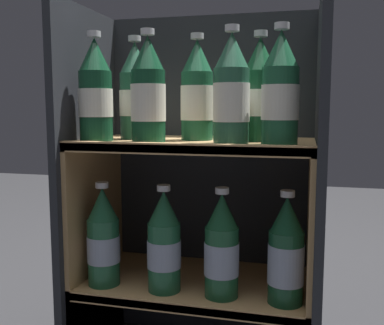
# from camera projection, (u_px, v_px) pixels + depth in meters

# --- Properties ---
(fridge_back_wall) EXTENTS (0.61, 0.02, 0.92)m
(fridge_back_wall) POSITION_uv_depth(u_px,v_px,m) (211.00, 180.00, 1.29)
(fridge_back_wall) COLOR #23262B
(fridge_back_wall) RESTS_ON ground_plane
(fridge_side_left) EXTENTS (0.02, 0.36, 0.92)m
(fridge_side_left) POSITION_uv_depth(u_px,v_px,m) (90.00, 186.00, 1.20)
(fridge_side_left) COLOR #23262B
(fridge_side_left) RESTS_ON ground_plane
(fridge_side_right) EXTENTS (0.02, 0.36, 0.92)m
(fridge_side_right) POSITION_uv_depth(u_px,v_px,m) (318.00, 197.00, 1.06)
(fridge_side_right) COLOR #23262B
(fridge_side_right) RESTS_ON ground_plane
(shelf_lower) EXTENTS (0.57, 0.32, 0.23)m
(shelf_lower) POSITION_uv_depth(u_px,v_px,m) (196.00, 297.00, 1.15)
(shelf_lower) COLOR tan
(shelf_lower) RESTS_ON ground_plane
(shelf_upper) EXTENTS (0.57, 0.32, 0.59)m
(shelf_upper) POSITION_uv_depth(u_px,v_px,m) (196.00, 208.00, 1.13)
(shelf_upper) COLOR tan
(shelf_upper) RESTS_ON ground_plane
(bottle_upper_front_0) EXTENTS (0.08, 0.08, 0.26)m
(bottle_upper_front_0) POSITION_uv_depth(u_px,v_px,m) (96.00, 93.00, 1.07)
(bottle_upper_front_0) COLOR #144228
(bottle_upper_front_0) RESTS_ON shelf_upper
(bottle_upper_front_1) EXTENTS (0.08, 0.08, 0.26)m
(bottle_upper_front_1) POSITION_uv_depth(u_px,v_px,m) (148.00, 93.00, 1.04)
(bottle_upper_front_1) COLOR #144228
(bottle_upper_front_1) RESTS_ON shelf_upper
(bottle_upper_front_2) EXTENTS (0.08, 0.08, 0.26)m
(bottle_upper_front_2) POSITION_uv_depth(u_px,v_px,m) (231.00, 93.00, 0.99)
(bottle_upper_front_2) COLOR #285B42
(bottle_upper_front_2) RESTS_ON shelf_upper
(bottle_upper_front_3) EXTENTS (0.08, 0.08, 0.26)m
(bottle_upper_front_3) POSITION_uv_depth(u_px,v_px,m) (280.00, 92.00, 0.97)
(bottle_upper_front_3) COLOR #1E5638
(bottle_upper_front_3) RESTS_ON shelf_upper
(bottle_upper_back_0) EXTENTS (0.08, 0.08, 0.26)m
(bottle_upper_back_0) POSITION_uv_depth(u_px,v_px,m) (135.00, 94.00, 1.14)
(bottle_upper_back_0) COLOR #285B42
(bottle_upper_back_0) RESTS_ON shelf_upper
(bottle_upper_back_1) EXTENTS (0.08, 0.08, 0.26)m
(bottle_upper_back_1) POSITION_uv_depth(u_px,v_px,m) (198.00, 94.00, 1.10)
(bottle_upper_back_1) COLOR #1E5638
(bottle_upper_back_1) RESTS_ON shelf_upper
(bottle_upper_back_2) EXTENTS (0.08, 0.08, 0.26)m
(bottle_upper_back_2) POSITION_uv_depth(u_px,v_px,m) (260.00, 93.00, 1.06)
(bottle_upper_back_2) COLOR #194C2D
(bottle_upper_back_2) RESTS_ON shelf_upper
(bottle_lower_front_0) EXTENTS (0.08, 0.08, 0.26)m
(bottle_lower_front_0) POSITION_uv_depth(u_px,v_px,m) (103.00, 240.00, 1.11)
(bottle_lower_front_0) COLOR #1E5638
(bottle_lower_front_0) RESTS_ON shelf_lower
(bottle_lower_front_1) EXTENTS (0.08, 0.08, 0.26)m
(bottle_lower_front_1) POSITION_uv_depth(u_px,v_px,m) (164.00, 244.00, 1.07)
(bottle_lower_front_1) COLOR #1E5638
(bottle_lower_front_1) RESTS_ON shelf_lower
(bottle_lower_front_2) EXTENTS (0.08, 0.08, 0.26)m
(bottle_lower_front_2) POSITION_uv_depth(u_px,v_px,m) (222.00, 249.00, 1.04)
(bottle_lower_front_2) COLOR #194C2D
(bottle_lower_front_2) RESTS_ON shelf_lower
(bottle_lower_front_3) EXTENTS (0.08, 0.08, 0.26)m
(bottle_lower_front_3) POSITION_uv_depth(u_px,v_px,m) (286.00, 255.00, 1.00)
(bottle_lower_front_3) COLOR #144228
(bottle_lower_front_3) RESTS_ON shelf_lower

